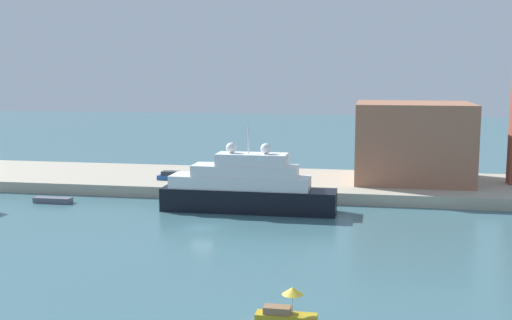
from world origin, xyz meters
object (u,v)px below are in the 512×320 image
(large_yacht, at_px, (246,188))
(small_motorboat, at_px, (286,312))
(work_barge, at_px, (53,200))
(person_figure, at_px, (187,179))
(harbor_building, at_px, (413,142))
(mooring_bollard, at_px, (246,187))
(parked_car, at_px, (171,176))

(large_yacht, xyz_separation_m, small_motorboat, (10.38, -37.13, -2.22))
(work_barge, xyz_separation_m, person_figure, (17.43, 8.30, 2.15))
(harbor_building, bearing_deg, person_figure, -162.56)
(harbor_building, distance_m, person_figure, 35.55)
(harbor_building, bearing_deg, mooring_bollard, -153.75)
(harbor_building, xyz_separation_m, mooring_bollard, (-24.19, -11.93, -5.75))
(work_barge, relative_size, person_figure, 2.99)
(small_motorboat, relative_size, person_figure, 2.51)
(parked_car, distance_m, person_figure, 5.49)
(mooring_bollard, bearing_deg, work_barge, -165.53)
(small_motorboat, relative_size, harbor_building, 0.26)
(person_figure, xyz_separation_m, mooring_bollard, (9.36, -1.39, -0.54))
(harbor_building, relative_size, person_figure, 9.53)
(large_yacht, height_order, work_barge, large_yacht)
(large_yacht, xyz_separation_m, work_barge, (-28.29, 0.30, -2.75))
(small_motorboat, relative_size, work_barge, 0.84)
(small_motorboat, xyz_separation_m, work_barge, (-38.66, 37.43, -0.53))
(harbor_building, bearing_deg, parked_car, -170.09)
(work_barge, distance_m, harbor_building, 54.84)
(parked_car, xyz_separation_m, person_figure, (3.72, -4.03, 0.28))
(parked_car, relative_size, mooring_bollard, 6.87)
(work_barge, relative_size, harbor_building, 0.31)
(harbor_building, bearing_deg, work_barge, -159.72)
(small_motorboat, bearing_deg, mooring_bollard, 104.99)
(parked_car, height_order, person_figure, person_figure)
(small_motorboat, height_order, harbor_building, harbor_building)
(harbor_building, distance_m, mooring_bollard, 27.57)
(small_motorboat, xyz_separation_m, person_figure, (-21.23, 45.73, 1.62))
(small_motorboat, distance_m, harbor_building, 58.01)
(parked_car, relative_size, person_figure, 2.39)
(large_yacht, bearing_deg, small_motorboat, -74.39)
(small_motorboat, height_order, work_barge, small_motorboat)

